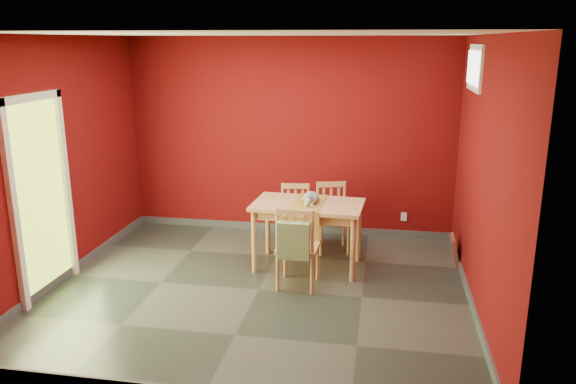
% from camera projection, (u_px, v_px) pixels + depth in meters
% --- Properties ---
extents(ground, '(4.50, 4.50, 0.00)m').
position_uv_depth(ground, '(259.00, 289.00, 6.15)').
color(ground, '#2D342D').
rests_on(ground, ground).
extents(room_shell, '(4.50, 4.50, 4.50)m').
position_uv_depth(room_shell, '(259.00, 285.00, 6.13)').
color(room_shell, '#5A090A').
rests_on(room_shell, ground).
extents(doorway, '(0.06, 1.01, 2.13)m').
position_uv_depth(doorway, '(40.00, 191.00, 5.84)').
color(doorway, '#B7D838').
rests_on(doorway, ground).
extents(window, '(0.05, 0.90, 0.50)m').
position_uv_depth(window, '(475.00, 68.00, 6.12)').
color(window, white).
rests_on(window, room_shell).
extents(outlet_plate, '(0.08, 0.02, 0.12)m').
position_uv_depth(outlet_plate, '(404.00, 217.00, 7.70)').
color(outlet_plate, silver).
rests_on(outlet_plate, room_shell).
extents(dining_table, '(1.32, 0.82, 0.80)m').
position_uv_depth(dining_table, '(308.00, 211.00, 6.59)').
color(dining_table, tan).
rests_on(dining_table, ground).
extents(table_runner, '(0.40, 0.77, 0.38)m').
position_uv_depth(table_runner, '(306.00, 211.00, 6.46)').
color(table_runner, olive).
rests_on(table_runner, dining_table).
extents(chair_far_left, '(0.44, 0.44, 0.84)m').
position_uv_depth(chair_far_left, '(295.00, 217.00, 7.27)').
color(chair_far_left, tan).
rests_on(chair_far_left, ground).
extents(chair_far_right, '(0.50, 0.50, 0.88)m').
position_uv_depth(chair_far_right, '(332.00, 216.00, 7.23)').
color(chair_far_right, tan).
rests_on(chair_far_right, ground).
extents(chair_near, '(0.46, 0.46, 0.94)m').
position_uv_depth(chair_near, '(297.00, 246.00, 6.09)').
color(chair_near, tan).
rests_on(chair_near, ground).
extents(tote_bag, '(0.34, 0.20, 0.47)m').
position_uv_depth(tote_bag, '(294.00, 241.00, 5.84)').
color(tote_bag, '#6E8E5A').
rests_on(tote_bag, chair_near).
extents(cat, '(0.34, 0.43, 0.19)m').
position_uv_depth(cat, '(311.00, 196.00, 6.53)').
color(cat, slate).
rests_on(cat, table_runner).
extents(picture_frame, '(0.13, 0.36, 0.35)m').
position_uv_depth(picture_frame, '(455.00, 251.00, 6.80)').
color(picture_frame, brown).
rests_on(picture_frame, ground).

